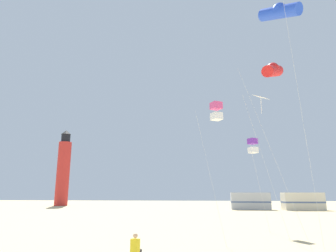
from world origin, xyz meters
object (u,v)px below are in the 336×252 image
Objects in this scene: kite_box_rainbow at (216,111)px; kite_tube_blue at (279,12)px; kite_box_violet at (253,146)px; kite_tube_scarlet at (273,70)px; rv_van_silver at (250,201)px; lighthouse_distant at (63,169)px; kite_diamond_white at (261,102)px; rv_van_cream at (303,201)px; kite_flyer_standing at (136,247)px.

kite_box_rainbow is 0.63× the size of kite_tube_blue.
kite_tube_scarlet is at bearing -85.94° from kite_box_violet.
kite_box_rainbow is at bearing -99.51° from rv_van_silver.
lighthouse_distant is (-31.20, 45.55, 0.04)m from kite_box_rainbow.
rv_van_cream is (12.50, 31.58, -7.51)m from kite_diamond_white.
rv_van_cream is (8.25, -0.85, 0.00)m from rv_van_silver.
kite_flyer_standing is 0.07× the size of lighthouse_distant.
kite_diamond_white is at bearing 30.76° from kite_box_rainbow.
kite_flyer_standing is 43.60m from rv_van_cream.
kite_diamond_white is at bearing -51.75° from lighthouse_distant.
lighthouse_distant is (-34.40, 43.64, -1.07)m from kite_diamond_white.
kite_flyer_standing is 0.12× the size of kite_diamond_white.
kite_box_rainbow is at bearing -119.62° from rv_van_cream.
kite_flyer_standing is 12.93m from kite_tube_scarlet.
kite_tube_blue is at bearing -41.69° from kite_box_rainbow.
kite_tube_scarlet reaches higher than kite_box_rainbow.
kite_diamond_white is (7.05, 7.38, 8.29)m from kite_flyer_standing.
kite_box_rainbow is 3.89m from kite_diamond_white.
kite_box_rainbow is (-3.07, -5.15, 1.45)m from kite_box_violet.
kite_tube_blue is 59.91m from lighthouse_distant.
kite_tube_scarlet is at bearing 89.46° from kite_tube_blue.
rv_van_cream is at bearing 64.87° from kite_box_rainbow.
kite_diamond_white is at bearing -116.09° from rv_van_cream.
kite_diamond_white is 34.79m from rv_van_cream.
lighthouse_distant is at bearing 126.88° from kite_tube_scarlet.
kite_box_rainbow is 1.28× the size of rv_van_silver.
kite_box_rainbow is 35.72m from rv_van_silver.
kite_tube_blue is (3.46, -3.08, 4.78)m from kite_box_rainbow.
kite_tube_blue is at bearing -113.01° from rv_van_cream.
kite_box_violet is 0.52× the size of kite_tube_blue.
kite_diamond_white is at bearing -87.58° from kite_box_violet.
kite_flyer_standing is at bearing -121.14° from rv_van_cream.
kite_tube_blue reaches higher than rv_van_silver.
kite_tube_scarlet is at bearing -131.49° from kite_flyer_standing.
kite_diamond_white is (0.14, -3.24, 2.55)m from kite_box_violet.
kite_box_violet is 29.94m from rv_van_silver.
kite_diamond_white is 33.56m from rv_van_silver.
kite_box_violet is 31.43m from rv_van_cream.
lighthouse_distant is at bearing -46.52° from kite_flyer_standing.
kite_tube_scarlet is 57.83m from lighthouse_distant.
kite_flyer_standing is 0.18× the size of rv_van_silver.
rv_van_cream is at bearing 71.49° from kite_tube_blue.
kite_diamond_white reaches higher than kite_box_rainbow.
kite_box_violet is 6.17m from kite_box_rainbow.
rv_van_silver is at bearing 83.91° from kite_tube_blue.
kite_tube_scarlet is at bearing -114.19° from rv_van_cream.
lighthouse_distant is (-34.27, 40.40, 1.49)m from kite_box_violet.
kite_box_violet is at bearing -107.79° from kite_flyer_standing.
lighthouse_distant reaches higher than rv_van_silver.
lighthouse_distant reaches higher than kite_tube_scarlet.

